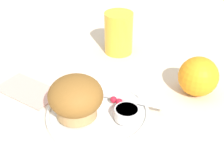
# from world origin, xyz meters

# --- Properties ---
(ground_plane) EXTENTS (3.00, 3.00, 0.00)m
(ground_plane) POSITION_xyz_m (0.00, 0.00, 0.00)
(ground_plane) COLOR beige
(plate) EXTENTS (0.19, 0.19, 0.02)m
(plate) POSITION_xyz_m (0.00, -0.00, 0.01)
(plate) COLOR white
(plate) RESTS_ON ground_plane
(muffin) EXTENTS (0.10, 0.10, 0.08)m
(muffin) POSITION_xyz_m (-0.02, -0.03, 0.06)
(muffin) COLOR tan
(muffin) RESTS_ON plate
(cream_ramekin) EXTENTS (0.04, 0.04, 0.02)m
(cream_ramekin) POSITION_xyz_m (0.06, 0.01, 0.03)
(cream_ramekin) COLOR silver
(cream_ramekin) RESTS_ON plate
(berry_pair) EXTENTS (0.03, 0.01, 0.01)m
(berry_pair) POSITION_xyz_m (0.02, 0.03, 0.03)
(berry_pair) COLOR #B7192D
(berry_pair) RESTS_ON plate
(butter_knife) EXTENTS (0.18, 0.06, 0.00)m
(butter_knife) POSITION_xyz_m (0.02, 0.05, 0.02)
(butter_knife) COLOR silver
(butter_knife) RESTS_ON plate
(orange_fruit) EXTENTS (0.08, 0.08, 0.08)m
(orange_fruit) POSITION_xyz_m (0.12, 0.18, 0.04)
(orange_fruit) COLOR orange
(orange_fruit) RESTS_ON ground_plane
(juice_glass) EXTENTS (0.07, 0.07, 0.10)m
(juice_glass) POSITION_xyz_m (-0.11, 0.24, 0.05)
(juice_glass) COLOR gold
(juice_glass) RESTS_ON ground_plane
(folded_napkin) EXTENTS (0.13, 0.07, 0.01)m
(folded_napkin) POSITION_xyz_m (-0.17, -0.01, 0.00)
(folded_napkin) COLOR #D19E93
(folded_napkin) RESTS_ON ground_plane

